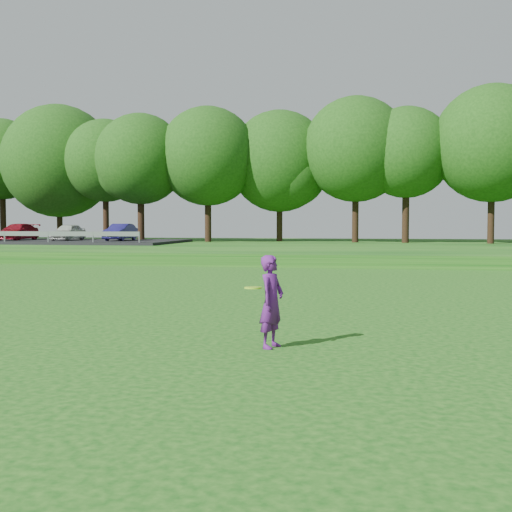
# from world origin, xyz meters

# --- Properties ---
(ground) EXTENTS (140.00, 140.00, 0.00)m
(ground) POSITION_xyz_m (0.00, 0.00, 0.00)
(ground) COLOR #0C430F
(ground) RESTS_ON ground
(berm) EXTENTS (130.00, 30.00, 0.60)m
(berm) POSITION_xyz_m (0.00, 34.00, 0.30)
(berm) COLOR #0C430F
(berm) RESTS_ON ground
(walking_path) EXTENTS (130.00, 1.60, 0.04)m
(walking_path) POSITION_xyz_m (0.00, 20.00, 0.02)
(walking_path) COLOR gray
(walking_path) RESTS_ON ground
(treeline) EXTENTS (104.00, 7.00, 15.00)m
(treeline) POSITION_xyz_m (0.00, 38.00, 8.10)
(treeline) COLOR #153F0E
(treeline) RESTS_ON berm
(parking_lot) EXTENTS (24.00, 9.00, 1.38)m
(parking_lot) POSITION_xyz_m (-24.49, 32.81, 1.03)
(parking_lot) COLOR black
(parking_lot) RESTS_ON berm
(woman) EXTENTS (0.67, 0.70, 1.53)m
(woman) POSITION_xyz_m (0.09, 0.33, 0.77)
(woman) COLOR #601A78
(woman) RESTS_ON ground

